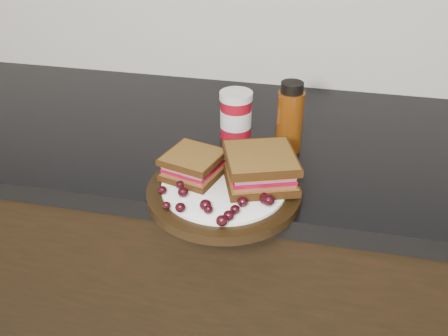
{
  "coord_description": "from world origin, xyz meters",
  "views": [
    {
      "loc": [
        0.17,
        0.72,
        1.42
      ],
      "look_at": [
        0.01,
        1.45,
        0.96
      ],
      "focal_mm": 40.0,
      "sensor_mm": 36.0,
      "label": 1
    }
  ],
  "objects_px": {
    "sandwich_left": "(193,165)",
    "oil_bottle": "(290,117)",
    "condiment_jar": "(236,115)",
    "plate": "(224,192)"
  },
  "relations": [
    {
      "from": "condiment_jar",
      "to": "plate",
      "type": "bearing_deg",
      "value": -83.75
    },
    {
      "from": "sandwich_left",
      "to": "oil_bottle",
      "type": "xyz_separation_m",
      "value": [
        0.16,
        0.18,
        0.03
      ]
    },
    {
      "from": "plate",
      "to": "sandwich_left",
      "type": "bearing_deg",
      "value": 162.0
    },
    {
      "from": "plate",
      "to": "condiment_jar",
      "type": "relative_size",
      "value": 2.68
    },
    {
      "from": "condiment_jar",
      "to": "oil_bottle",
      "type": "relative_size",
      "value": 0.69
    },
    {
      "from": "plate",
      "to": "sandwich_left",
      "type": "xyz_separation_m",
      "value": [
        -0.06,
        0.02,
        0.04
      ]
    },
    {
      "from": "plate",
      "to": "oil_bottle",
      "type": "xyz_separation_m",
      "value": [
        0.09,
        0.2,
        0.07
      ]
    },
    {
      "from": "sandwich_left",
      "to": "condiment_jar",
      "type": "height_order",
      "value": "condiment_jar"
    },
    {
      "from": "plate",
      "to": "condiment_jar",
      "type": "xyz_separation_m",
      "value": [
        -0.03,
        0.23,
        0.04
      ]
    },
    {
      "from": "sandwich_left",
      "to": "oil_bottle",
      "type": "relative_size",
      "value": 0.64
    }
  ]
}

